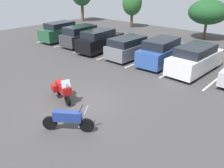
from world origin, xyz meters
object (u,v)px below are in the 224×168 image
at_px(car_blue, 161,52).
at_px(car_grey, 129,47).
at_px(motorcycle_touring, 63,89).
at_px(car_charcoal, 82,36).
at_px(motorcycle_second, 68,119).
at_px(car_white, 195,59).
at_px(car_black, 100,41).
at_px(car_green, 62,31).

bearing_deg(car_blue, car_grey, -171.93).
distance_m(motorcycle_touring, car_charcoal, 11.43).
distance_m(motorcycle_second, car_white, 10.24).
bearing_deg(car_white, motorcycle_touring, -111.80).
distance_m(car_blue, car_white, 2.62).
relative_size(car_black, car_blue, 1.05).
relative_size(car_blue, car_white, 0.93).
height_order(car_charcoal, car_white, car_charcoal).
bearing_deg(motorcycle_touring, car_black, 122.11).
height_order(car_green, car_blue, car_blue).
bearing_deg(car_black, car_grey, 1.70).
relative_size(car_green, car_white, 1.01).
bearing_deg(car_white, motorcycle_second, -95.86).
bearing_deg(car_grey, motorcycle_touring, -76.90).
bearing_deg(motorcycle_second, car_grey, 113.78).
height_order(motorcycle_second, car_green, car_green).
relative_size(car_charcoal, car_grey, 1.06).
bearing_deg(car_black, car_blue, 4.66).
bearing_deg(car_blue, car_charcoal, -178.75).
relative_size(car_charcoal, car_black, 0.94).
distance_m(car_charcoal, car_black, 2.69).
distance_m(car_green, car_white, 14.33).
xyz_separation_m(motorcycle_touring, car_blue, (0.83, 8.58, 0.31)).
relative_size(car_green, car_grey, 1.16).
xyz_separation_m(motorcycle_second, car_white, (1.04, 10.18, 0.37)).
height_order(car_green, car_white, car_green).
xyz_separation_m(car_black, car_grey, (3.17, 0.09, -0.07)).
height_order(car_black, car_grey, car_black).
xyz_separation_m(car_green, car_charcoal, (3.13, 0.04, -0.01)).
distance_m(motorcycle_second, car_charcoal, 14.23).
distance_m(motorcycle_second, car_blue, 10.28).
bearing_deg(car_blue, car_green, -178.87).
bearing_deg(car_grey, car_black, -178.30).
xyz_separation_m(car_green, car_white, (14.33, 0.26, -0.02)).
bearing_deg(motorcycle_second, motorcycle_touring, 146.69).
distance_m(motorcycle_second, car_grey, 10.67).
bearing_deg(car_green, car_charcoal, 0.79).
relative_size(motorcycle_touring, motorcycle_second, 1.10).
relative_size(car_green, car_charcoal, 1.09).
bearing_deg(car_grey, car_green, 179.00).
distance_m(motorcycle_touring, car_green, 13.72).
bearing_deg(car_white, car_charcoal, -178.90).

